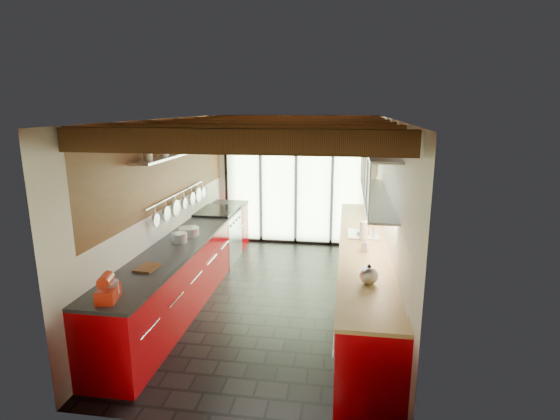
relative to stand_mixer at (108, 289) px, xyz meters
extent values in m
plane|color=black|center=(1.27, 2.24, -1.03)|extent=(5.50, 5.50, 0.00)
plane|color=silver|center=(1.27, 4.99, 0.27)|extent=(3.20, 0.00, 3.20)
plane|color=silver|center=(1.27, -0.51, 0.27)|extent=(3.20, 0.00, 3.20)
plane|color=silver|center=(-0.33, 2.24, 0.27)|extent=(0.00, 5.50, 5.50)
plane|color=silver|center=(2.87, 2.24, 0.27)|extent=(0.00, 5.50, 5.50)
plane|color=#472814|center=(1.27, 2.24, 1.57)|extent=(5.50, 5.50, 0.00)
cube|color=#593316|center=(1.27, -0.01, 1.45)|extent=(3.14, 0.14, 0.22)
cube|color=#593316|center=(1.27, 0.89, 1.45)|extent=(3.14, 0.14, 0.22)
cube|color=#593316|center=(1.27, 1.79, 1.45)|extent=(3.14, 0.14, 0.22)
cube|color=#593316|center=(1.27, 2.69, 1.45)|extent=(3.14, 0.14, 0.22)
cube|color=#593316|center=(1.27, 3.59, 1.45)|extent=(3.14, 0.14, 0.22)
cube|color=#593316|center=(1.27, 4.49, 1.45)|extent=(3.14, 0.14, 0.22)
cube|color=brown|center=(1.27, 4.95, 1.32)|extent=(3.14, 0.06, 0.50)
plane|color=brown|center=(-0.30, 2.44, 0.95)|extent=(0.00, 4.90, 4.90)
plane|color=#C6EAAD|center=(1.27, 4.98, 0.05)|extent=(2.90, 0.00, 2.90)
cube|color=black|center=(-0.18, 4.96, 0.05)|extent=(0.05, 0.04, 2.15)
cube|color=black|center=(2.72, 4.96, 0.05)|extent=(0.05, 0.04, 2.15)
cube|color=black|center=(1.27, 4.93, 0.05)|extent=(0.06, 0.05, 2.15)
cube|color=black|center=(1.27, 4.93, 1.12)|extent=(2.90, 0.05, 0.06)
cylinder|color=red|center=(1.27, 4.91, 1.32)|extent=(0.34, 0.04, 0.34)
cylinder|color=beige|center=(1.27, 4.89, 1.32)|extent=(0.28, 0.02, 0.28)
cube|color=#B20309|center=(-0.01, 2.24, -0.59)|extent=(0.65, 5.00, 0.88)
cube|color=black|center=(-0.01, 2.24, -0.13)|extent=(0.68, 5.00, 0.04)
cube|color=silver|center=(-0.01, 3.69, -0.59)|extent=(0.66, 0.90, 0.90)
cube|color=black|center=(-0.01, 3.69, -0.10)|extent=(0.65, 0.90, 0.06)
cube|color=#B20309|center=(2.54, 2.24, -0.59)|extent=(0.65, 5.00, 0.88)
cube|color=tan|center=(2.54, 2.24, -0.13)|extent=(0.68, 5.00, 0.04)
cube|color=white|center=(2.21, 2.64, -0.59)|extent=(0.02, 0.60, 0.84)
cube|color=silver|center=(2.54, 2.64, -0.10)|extent=(0.45, 0.52, 0.02)
cylinder|color=silver|center=(2.69, 2.64, 0.07)|extent=(0.02, 0.02, 0.34)
torus|color=silver|center=(2.63, 2.64, 0.24)|extent=(0.14, 0.02, 0.14)
plane|color=silver|center=(2.53, 2.54, 0.82)|extent=(0.00, 3.00, 3.00)
cube|color=#9EA0A5|center=(2.70, 2.54, 0.49)|extent=(0.34, 3.00, 0.03)
cube|color=#9EA0A5|center=(2.70, 2.54, 1.16)|extent=(0.34, 3.00, 0.03)
cylinder|color=silver|center=(-0.27, 2.54, 0.44)|extent=(0.02, 2.20, 0.02)
cube|color=silver|center=(-0.18, 2.44, 1.07)|extent=(0.28, 2.60, 0.03)
cylinder|color=silver|center=(-0.23, 1.64, 0.26)|extent=(0.04, 0.18, 0.18)
cylinder|color=silver|center=(-0.23, 1.99, 0.26)|extent=(0.04, 0.22, 0.22)
cylinder|color=silver|center=(-0.23, 2.34, 0.26)|extent=(0.04, 0.26, 0.26)
cylinder|color=silver|center=(-0.23, 2.69, 0.26)|extent=(0.04, 0.18, 0.18)
cylinder|color=silver|center=(-0.23, 3.04, 0.26)|extent=(0.04, 0.22, 0.22)
cylinder|color=silver|center=(-0.23, 3.34, 0.26)|extent=(0.04, 0.26, 0.26)
cylinder|color=silver|center=(-0.23, 3.59, 0.26)|extent=(0.04, 0.18, 0.18)
cube|color=red|center=(0.00, -0.01, -0.04)|extent=(0.24, 0.34, 0.13)
cylinder|color=red|center=(0.00, -0.03, 0.11)|extent=(0.16, 0.22, 0.12)
cylinder|color=silver|center=(0.00, 0.05, 0.00)|extent=(0.19, 0.19, 0.13)
cylinder|color=silver|center=(0.00, 1.86, -0.04)|extent=(0.26, 0.26, 0.14)
cylinder|color=silver|center=(0.00, 2.23, -0.05)|extent=(0.33, 0.33, 0.11)
cube|color=brown|center=(0.00, 0.85, -0.10)|extent=(0.24, 0.32, 0.03)
sphere|color=silver|center=(2.54, 0.79, -0.01)|extent=(0.20, 0.20, 0.20)
cone|color=black|center=(2.54, 0.79, 0.10)|extent=(0.07, 0.07, 0.06)
cylinder|color=silver|center=(2.54, 0.90, 0.00)|extent=(0.02, 0.08, 0.04)
cylinder|color=white|center=(2.54, 2.39, 0.02)|extent=(0.15, 0.15, 0.26)
cylinder|color=silver|center=(2.54, 2.39, 0.18)|extent=(0.03, 0.03, 0.05)
imported|color=silver|center=(2.54, 1.87, -0.02)|extent=(0.10, 0.11, 0.18)
imported|color=silver|center=(2.54, 2.69, -0.09)|extent=(0.21, 0.21, 0.05)
camera|label=1|loc=(2.26, -3.67, 1.74)|focal=28.00mm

